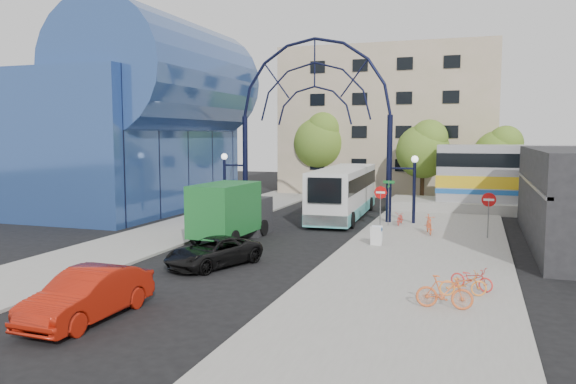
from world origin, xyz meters
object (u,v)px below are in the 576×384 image
(tree_north_c, at_px, (500,152))
(bike_near_b, at_px, (429,224))
(tree_north_a, at_px, (424,148))
(gateway_arch, at_px, (315,92))
(stop_sign, at_px, (381,196))
(city_bus, at_px, (344,191))
(bike_far_a, at_px, (472,278))
(bike_far_b, at_px, (444,292))
(green_truck, at_px, (232,211))
(red_sedan, at_px, (88,295))
(street_name_sign, at_px, (389,193))
(bike_far_c, at_px, (463,284))
(do_not_enter_sign, at_px, (489,204))
(black_suv, at_px, (213,252))
(sandwich_board, at_px, (376,233))
(bike_near_a, at_px, (400,218))
(tree_north_b, at_px, (321,140))

(tree_north_c, height_order, bike_near_b, tree_north_c)
(tree_north_a, bearing_deg, gateway_arch, -117.17)
(stop_sign, distance_m, city_bus, 5.11)
(bike_far_a, relative_size, bike_far_b, 0.88)
(gateway_arch, bearing_deg, bike_far_b, -61.87)
(green_truck, xyz_separation_m, red_sedan, (1.30, -13.63, -0.79))
(tree_north_a, relative_size, green_truck, 1.10)
(gateway_arch, xyz_separation_m, bike_far_b, (9.48, -17.73, -7.89))
(red_sedan, bearing_deg, gateway_arch, 88.91)
(street_name_sign, distance_m, bike_far_c, 15.49)
(bike_near_b, bearing_deg, stop_sign, 138.22)
(do_not_enter_sign, height_order, tree_north_a, tree_north_a)
(do_not_enter_sign, bearing_deg, black_suv, -137.83)
(stop_sign, relative_size, red_sedan, 0.52)
(bike_far_c, bearing_deg, street_name_sign, 1.89)
(tree_north_a, bearing_deg, bike_far_b, -83.55)
(do_not_enter_sign, relative_size, street_name_sign, 0.89)
(do_not_enter_sign, distance_m, bike_far_a, 11.22)
(sandwich_board, bearing_deg, street_name_sign, 93.46)
(green_truck, distance_m, bike_far_c, 14.48)
(street_name_sign, relative_size, bike_near_a, 1.83)
(sandwich_board, relative_size, bike_near_b, 0.54)
(tree_north_c, bearing_deg, stop_sign, -114.69)
(city_bus, distance_m, bike_far_c, 19.91)
(bike_near_b, relative_size, bike_far_a, 1.14)
(bike_near_a, xyz_separation_m, bike_far_b, (3.60, -16.83, 0.14))
(bike_far_c, bearing_deg, city_bus, 8.77)
(do_not_enter_sign, bearing_deg, green_truck, -161.65)
(tree_north_b, distance_m, bike_far_a, 34.44)
(green_truck, distance_m, bike_near_b, 11.17)
(tree_north_b, bearing_deg, red_sedan, -85.58)
(gateway_arch, xyz_separation_m, bike_far_a, (10.29, -15.10, -8.02))
(do_not_enter_sign, xyz_separation_m, street_name_sign, (-5.80, 2.60, 0.15))
(bike_near_a, height_order, bike_far_c, bike_far_c)
(tree_north_b, distance_m, bike_far_b, 36.50)
(street_name_sign, bearing_deg, black_suv, -113.50)
(do_not_enter_sign, bearing_deg, stop_sign, 162.12)
(bike_far_c, bearing_deg, black_suv, 64.57)
(tree_north_c, relative_size, green_truck, 1.03)
(black_suv, relative_size, bike_far_b, 2.52)
(do_not_enter_sign, xyz_separation_m, bike_far_c, (-0.99, -12.03, -1.42))
(tree_north_a, relative_size, bike_far_c, 4.26)
(stop_sign, bearing_deg, bike_near_b, -29.23)
(gateway_arch, bearing_deg, bike_near_a, -8.75)
(tree_north_c, bearing_deg, sandwich_board, -106.55)
(gateway_arch, relative_size, red_sedan, 2.85)
(street_name_sign, height_order, tree_north_b, tree_north_b)
(bike_far_c, bearing_deg, red_sedan, 102.36)
(gateway_arch, xyz_separation_m, bike_far_c, (10.01, -16.04, -8.00))
(gateway_arch, bearing_deg, bike_far_a, -55.73)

